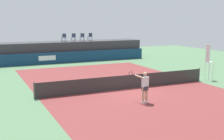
# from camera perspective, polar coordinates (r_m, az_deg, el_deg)

# --- Properties ---
(ground_plane) EXTENTS (48.00, 48.00, 0.00)m
(ground_plane) POSITION_cam_1_polar(r_m,az_deg,el_deg) (22.95, -0.58, -2.04)
(ground_plane) COLOR #4C704C
(court_inner) EXTENTS (12.00, 22.00, 0.00)m
(court_inner) POSITION_cam_1_polar(r_m,az_deg,el_deg) (20.32, 2.89, -3.60)
(court_inner) COLOR maroon
(court_inner) RESTS_ON ground
(sponsor_wall) EXTENTS (18.00, 0.22, 1.20)m
(sponsor_wall) POSITION_cam_1_polar(r_m,az_deg,el_deg) (32.59, -8.19, 2.43)
(sponsor_wall) COLOR navy
(sponsor_wall) RESTS_ON ground
(spectator_platform) EXTENTS (18.00, 2.80, 2.20)m
(spectator_platform) POSITION_cam_1_polar(r_m,az_deg,el_deg) (34.25, -9.06, 3.60)
(spectator_platform) COLOR #38383D
(spectator_platform) RESTS_ON ground
(spectator_chair_far_left) EXTENTS (0.46, 0.46, 0.89)m
(spectator_chair_far_left) POSITION_cam_1_polar(r_m,az_deg,el_deg) (33.99, -9.20, 6.24)
(spectator_chair_far_left) COLOR #2D3D56
(spectator_chair_far_left) RESTS_ON spectator_platform
(spectator_chair_left) EXTENTS (0.46, 0.46, 0.89)m
(spectator_chair_left) POSITION_cam_1_polar(r_m,az_deg,el_deg) (34.28, -7.39, 6.31)
(spectator_chair_left) COLOR #2D3D56
(spectator_chair_left) RESTS_ON spectator_platform
(spectator_chair_center) EXTENTS (0.48, 0.48, 0.89)m
(spectator_chair_center) POSITION_cam_1_polar(r_m,az_deg,el_deg) (34.45, -5.73, 6.36)
(spectator_chair_center) COLOR #2D3D56
(spectator_chair_center) RESTS_ON spectator_platform
(spectator_chair_right) EXTENTS (0.45, 0.45, 0.89)m
(spectator_chair_right) POSITION_cam_1_polar(r_m,az_deg,el_deg) (35.16, -4.23, 6.45)
(spectator_chair_right) COLOR #2D3D56
(spectator_chair_right) RESTS_ON spectator_platform
(umpire_chair) EXTENTS (0.45, 0.45, 2.76)m
(umpire_chair) POSITION_cam_1_polar(r_m,az_deg,el_deg) (24.09, 17.99, 1.87)
(umpire_chair) COLOR white
(umpire_chair) RESTS_ON ground
(tennis_net) EXTENTS (12.40, 0.02, 0.95)m
(tennis_net) POSITION_cam_1_polar(r_m,az_deg,el_deg) (20.21, 2.90, -2.29)
(tennis_net) COLOR #2D2D2D
(tennis_net) RESTS_ON ground
(net_post_near) EXTENTS (0.10, 0.10, 1.00)m
(net_post_near) POSITION_cam_1_polar(r_m,az_deg,el_deg) (18.24, -14.66, -3.84)
(net_post_near) COLOR #4C4C51
(net_post_near) RESTS_ON ground
(net_post_far) EXTENTS (0.10, 0.10, 1.00)m
(net_post_far) POSITION_cam_1_polar(r_m,az_deg,el_deg) (23.68, 16.32, -0.84)
(net_post_far) COLOR #4C4C51
(net_post_far) RESTS_ON ground
(tennis_player) EXTENTS (0.86, 1.12, 1.77)m
(tennis_player) POSITION_cam_1_polar(r_m,az_deg,el_deg) (16.85, 6.25, -3.08)
(tennis_player) COLOR white
(tennis_player) RESTS_ON court_inner
(tennis_ball) EXTENTS (0.07, 0.07, 0.07)m
(tennis_ball) POSITION_cam_1_polar(r_m,az_deg,el_deg) (20.55, 14.64, -3.65)
(tennis_ball) COLOR #D8EA33
(tennis_ball) RESTS_ON court_inner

